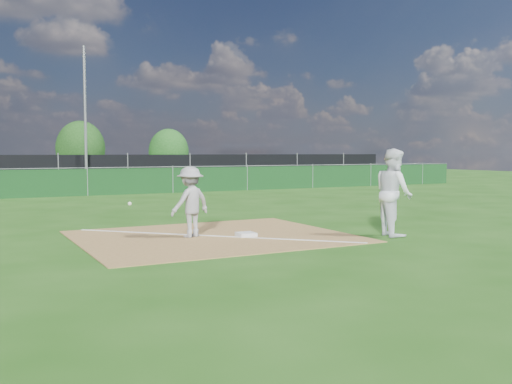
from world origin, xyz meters
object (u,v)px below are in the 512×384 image
at_px(tree_right, 169,152).
at_px(car_mid, 58,171).
at_px(first_base, 246,234).
at_px(play_at_first, 190,202).
at_px(runner, 394,192).
at_px(tree_mid, 80,148).
at_px(car_right, 133,172).
at_px(light_pole, 85,116).

bearing_deg(tree_right, car_mid, -149.23).
bearing_deg(first_base, play_at_first, 157.72).
distance_m(play_at_first, car_mid, 27.11).
bearing_deg(runner, car_mid, 22.40).
bearing_deg(first_base, runner, -24.78).
relative_size(runner, car_mid, 0.47).
bearing_deg(tree_mid, car_right, -69.04).
height_order(play_at_first, tree_right, tree_right).
bearing_deg(play_at_first, first_base, -22.28).
relative_size(light_pole, play_at_first, 3.82).
bearing_deg(car_mid, tree_right, -48.88).
height_order(first_base, tree_right, tree_right).
distance_m(play_at_first, car_right, 27.29).
distance_m(car_right, tree_mid, 6.67).
bearing_deg(play_at_first, tree_right, 71.62).
relative_size(car_mid, tree_right, 1.12).
bearing_deg(play_at_first, car_mid, 87.35).
height_order(light_pole, tree_mid, light_pole).
bearing_deg(first_base, light_pole, 87.82).
xyz_separation_m(tree_mid, tree_right, (7.10, 0.19, -0.24)).
distance_m(light_pole, car_right, 7.32).
height_order(first_base, runner, runner).
xyz_separation_m(light_pole, car_right, (4.11, 5.02, -3.39)).
distance_m(light_pole, first_base, 22.43).
relative_size(runner, car_right, 0.49).
height_order(car_mid, car_right, car_mid).
relative_size(light_pole, car_mid, 1.85).
xyz_separation_m(car_mid, car_right, (4.87, -0.48, -0.11)).
relative_size(runner, tree_right, 0.53).
xyz_separation_m(runner, tree_right, (6.63, 34.74, 0.98)).
height_order(play_at_first, runner, runner).
relative_size(car_mid, car_right, 1.04).
distance_m(first_base, play_at_first, 1.48).
distance_m(first_base, tree_mid, 33.29).
bearing_deg(play_at_first, car_right, 77.04).
xyz_separation_m(light_pole, car_mid, (-0.76, 5.50, -3.28)).
height_order(tree_mid, tree_right, tree_mid).
distance_m(first_base, runner, 3.56).
distance_m(light_pole, tree_right, 14.48).
xyz_separation_m(car_mid, tree_right, (9.66, 5.75, 1.27)).
height_order(play_at_first, car_right, play_at_first).
xyz_separation_m(light_pole, tree_mid, (1.80, 11.06, -1.77)).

